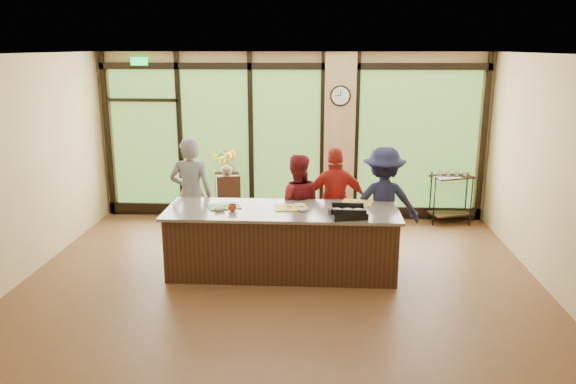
# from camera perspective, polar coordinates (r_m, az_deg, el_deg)

# --- Properties ---
(floor) EXTENTS (7.00, 7.00, 0.00)m
(floor) POSITION_cam_1_polar(r_m,az_deg,el_deg) (7.74, -0.74, -8.95)
(floor) COLOR brown
(floor) RESTS_ON ground
(ceiling) EXTENTS (7.00, 7.00, 0.00)m
(ceiling) POSITION_cam_1_polar(r_m,az_deg,el_deg) (7.09, -0.82, 13.87)
(ceiling) COLOR silver
(ceiling) RESTS_ON back_wall
(back_wall) EXTENTS (7.00, 0.00, 7.00)m
(back_wall) POSITION_cam_1_polar(r_m,az_deg,el_deg) (10.21, 0.43, 5.64)
(back_wall) COLOR tan
(back_wall) RESTS_ON floor
(left_wall) EXTENTS (0.00, 6.00, 6.00)m
(left_wall) POSITION_cam_1_polar(r_m,az_deg,el_deg) (8.29, -25.71, 2.07)
(left_wall) COLOR tan
(left_wall) RESTS_ON floor
(right_wall) EXTENTS (0.00, 6.00, 6.00)m
(right_wall) POSITION_cam_1_polar(r_m,az_deg,el_deg) (7.84, 25.67, 1.43)
(right_wall) COLOR tan
(right_wall) RESTS_ON floor
(window_wall) EXTENTS (6.90, 0.12, 3.00)m
(window_wall) POSITION_cam_1_polar(r_m,az_deg,el_deg) (10.18, 1.34, 5.01)
(window_wall) COLOR tan
(window_wall) RESTS_ON floor
(island_base) EXTENTS (3.10, 1.00, 0.88)m
(island_base) POSITION_cam_1_polar(r_m,az_deg,el_deg) (7.85, -0.60, -5.13)
(island_base) COLOR black
(island_base) RESTS_ON floor
(countertop) EXTENTS (3.20, 1.10, 0.04)m
(countertop) POSITION_cam_1_polar(r_m,az_deg,el_deg) (7.71, -0.60, -1.91)
(countertop) COLOR #6F645B
(countertop) RESTS_ON island_base
(wall_clock) EXTENTS (0.36, 0.04, 0.36)m
(wall_clock) POSITION_cam_1_polar(r_m,az_deg,el_deg) (9.98, 5.35, 9.71)
(wall_clock) COLOR black
(wall_clock) RESTS_ON window_wall
(cook_left) EXTENTS (0.66, 0.45, 1.78)m
(cook_left) POSITION_cam_1_polar(r_m,az_deg,el_deg) (8.70, -9.80, -0.27)
(cook_left) COLOR slate
(cook_left) RESTS_ON floor
(cook_midleft) EXTENTS (0.78, 0.62, 1.56)m
(cook_midleft) POSITION_cam_1_polar(r_m,az_deg,el_deg) (8.40, 0.89, -1.37)
(cook_midleft) COLOR maroon
(cook_midleft) RESTS_ON floor
(cook_midright) EXTENTS (0.99, 0.48, 1.64)m
(cook_midright) POSITION_cam_1_polar(r_m,az_deg,el_deg) (8.48, 4.86, -0.97)
(cook_midright) COLOR #A52119
(cook_midright) RESTS_ON floor
(cook_right) EXTENTS (1.09, 0.63, 1.68)m
(cook_right) POSITION_cam_1_polar(r_m,az_deg,el_deg) (8.41, 9.62, -1.13)
(cook_right) COLOR #191B37
(cook_right) RESTS_ON floor
(roasting_pan) EXTENTS (0.52, 0.45, 0.08)m
(roasting_pan) POSITION_cam_1_polar(r_m,az_deg,el_deg) (7.38, 6.11, -2.26)
(roasting_pan) COLOR black
(roasting_pan) RESTS_ON countertop
(mixing_bowl) EXTENTS (0.37, 0.37, 0.08)m
(mixing_bowl) POSITION_cam_1_polar(r_m,az_deg,el_deg) (7.59, 6.30, -1.78)
(mixing_bowl) COLOR silver
(mixing_bowl) RESTS_ON countertop
(cutting_board_left) EXTENTS (0.53, 0.46, 0.01)m
(cutting_board_left) POSITION_cam_1_polar(r_m,az_deg,el_deg) (7.86, -6.51, -1.47)
(cutting_board_left) COLOR green
(cutting_board_left) RESTS_ON countertop
(cutting_board_center) EXTENTS (0.49, 0.39, 0.01)m
(cutting_board_center) POSITION_cam_1_polar(r_m,az_deg,el_deg) (7.76, 0.30, -1.59)
(cutting_board_center) COLOR gold
(cutting_board_center) RESTS_ON countertop
(cutting_board_right) EXTENTS (0.49, 0.40, 0.01)m
(cutting_board_right) POSITION_cam_1_polar(r_m,az_deg,el_deg) (8.07, 7.06, -1.08)
(cutting_board_right) COLOR gold
(cutting_board_right) RESTS_ON countertop
(prep_bowl_near) EXTENTS (0.19, 0.19, 0.05)m
(prep_bowl_near) POSITION_cam_1_polar(r_m,az_deg,el_deg) (7.71, -6.96, -1.69)
(prep_bowl_near) COLOR white
(prep_bowl_near) RESTS_ON countertop
(prep_bowl_mid) EXTENTS (0.17, 0.17, 0.05)m
(prep_bowl_mid) POSITION_cam_1_polar(r_m,az_deg,el_deg) (7.61, 1.50, -1.81)
(prep_bowl_mid) COLOR white
(prep_bowl_mid) RESTS_ON countertop
(prep_bowl_far) EXTENTS (0.16, 0.16, 0.03)m
(prep_bowl_far) POSITION_cam_1_polar(r_m,az_deg,el_deg) (7.83, 1.16, -1.36)
(prep_bowl_far) COLOR white
(prep_bowl_far) RESTS_ON countertop
(red_ramekin) EXTENTS (0.14, 0.14, 0.09)m
(red_ramekin) POSITION_cam_1_polar(r_m,az_deg,el_deg) (7.65, -5.67, -1.61)
(red_ramekin) COLOR #9E290F
(red_ramekin) RESTS_ON countertop
(flower_stand) EXTENTS (0.52, 0.52, 0.85)m
(flower_stand) POSITION_cam_1_polar(r_m,az_deg,el_deg) (10.32, -6.12, -0.46)
(flower_stand) COLOR black
(flower_stand) RESTS_ON floor
(flower_vase) EXTENTS (0.31, 0.31, 0.26)m
(flower_vase) POSITION_cam_1_polar(r_m,az_deg,el_deg) (10.19, -6.20, 2.55)
(flower_vase) COLOR olive
(flower_vase) RESTS_ON flower_stand
(bar_cart) EXTENTS (0.79, 0.61, 0.96)m
(bar_cart) POSITION_cam_1_polar(r_m,az_deg,el_deg) (10.41, 16.22, 0.02)
(bar_cart) COLOR black
(bar_cart) RESTS_ON floor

